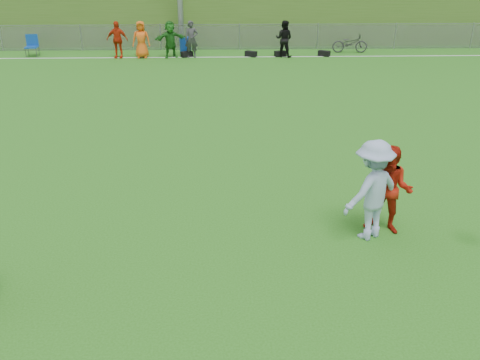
{
  "coord_description": "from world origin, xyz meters",
  "views": [
    {
      "loc": [
        -0.85,
        -7.79,
        4.97
      ],
      "look_at": [
        -0.59,
        0.5,
        1.3
      ],
      "focal_mm": 40.0,
      "sensor_mm": 36.0,
      "label": 1
    }
  ],
  "objects_px": {
    "recycling_bin": "(185,46)",
    "bicycle": "(350,43)",
    "player_blue": "(372,190)",
    "player_red_center": "(390,190)"
  },
  "relations": [
    {
      "from": "recycling_bin",
      "to": "bicycle",
      "type": "bearing_deg",
      "value": 0.79
    },
    {
      "from": "player_blue",
      "to": "bicycle",
      "type": "relative_size",
      "value": 1.09
    },
    {
      "from": "player_red_center",
      "to": "recycling_bin",
      "type": "height_order",
      "value": "player_red_center"
    },
    {
      "from": "player_blue",
      "to": "bicycle",
      "type": "bearing_deg",
      "value": -133.75
    },
    {
      "from": "recycling_bin",
      "to": "bicycle",
      "type": "distance_m",
      "value": 8.14
    },
    {
      "from": "player_blue",
      "to": "recycling_bin",
      "type": "relative_size",
      "value": 2.29
    },
    {
      "from": "bicycle",
      "to": "player_red_center",
      "type": "bearing_deg",
      "value": 173.06
    },
    {
      "from": "recycling_bin",
      "to": "bicycle",
      "type": "relative_size",
      "value": 0.48
    },
    {
      "from": "player_blue",
      "to": "player_red_center",
      "type": "bearing_deg",
      "value": 173.14
    },
    {
      "from": "bicycle",
      "to": "recycling_bin",
      "type": "bearing_deg",
      "value": 94.19
    }
  ]
}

